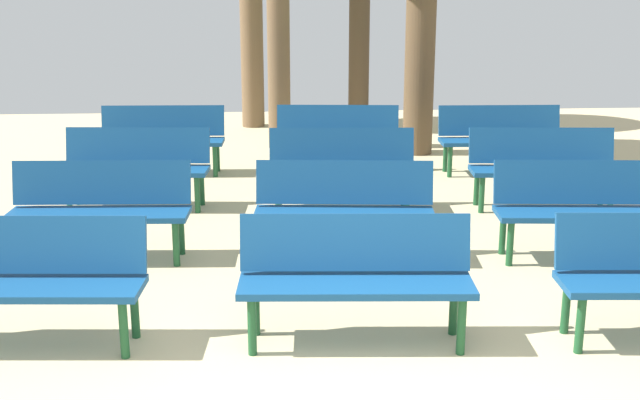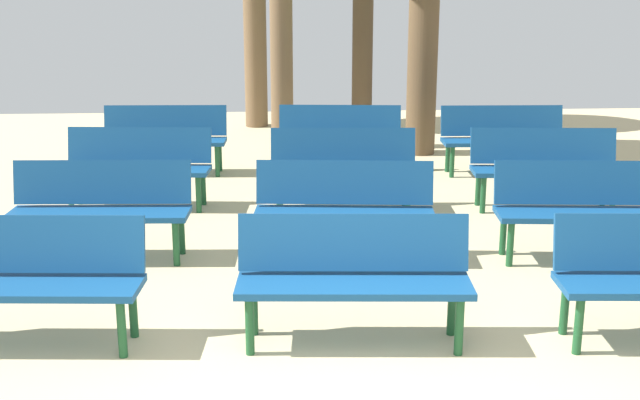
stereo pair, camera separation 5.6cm
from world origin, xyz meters
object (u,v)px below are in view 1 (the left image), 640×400
at_px(bench_r1_c2, 585,204).
at_px(tree_2, 279,61).
at_px(bench_r1_c1, 344,204).
at_px(bench_r2_c1, 342,163).
at_px(bench_r0_c1, 356,272).
at_px(bench_r2_c0, 136,163).
at_px(bench_r3_c1, 338,135).
at_px(bench_r1_c0, 100,204).
at_px(bench_r0_c0, 27,274).
at_px(bench_r2_c2, 543,163).
at_px(bench_r3_c0, 162,135).
at_px(bench_r3_c2, 501,135).

bearing_deg(bench_r1_c2, tree_2, 121.44).
distance_m(bench_r1_c1, bench_r2_c1, 1.69).
height_order(bench_r0_c1, bench_r2_c0, same).
xyz_separation_m(bench_r3_c1, tree_2, (-0.73, 1.73, 0.80)).
relative_size(bench_r1_c0, bench_r1_c1, 0.99).
bearing_deg(bench_r1_c2, bench_r1_c0, -178.88).
bearing_deg(bench_r0_c0, bench_r2_c1, 57.29).
xyz_separation_m(bench_r1_c1, bench_r3_c1, (0.25, 3.41, 0.00)).
bearing_deg(tree_2, bench_r0_c0, -105.31).
distance_m(bench_r1_c1, bench_r2_c2, 2.82).
xyz_separation_m(bench_r0_c0, bench_r0_c1, (2.24, -0.10, 0.00)).
relative_size(bench_r3_c0, tree_2, 0.62).
distance_m(bench_r0_c0, tree_2, 7.07).
xyz_separation_m(bench_r2_c2, bench_r3_c0, (-4.39, 1.98, 0.00)).
bearing_deg(bench_r1_c2, bench_r3_c1, 123.16).
bearing_deg(bench_r1_c1, bench_r3_c1, 91.13).
height_order(bench_r0_c1, bench_r1_c1, same).
relative_size(bench_r0_c1, bench_r3_c0, 1.01).
xyz_separation_m(bench_r0_c1, bench_r3_c0, (-1.95, 5.26, 0.00)).
bearing_deg(bench_r0_c1, bench_r2_c0, 122.98).
relative_size(bench_r1_c0, bench_r3_c0, 1.00).
relative_size(bench_r1_c0, bench_r2_c1, 1.00).
bearing_deg(bench_r3_c1, bench_r2_c0, -141.69).
relative_size(bench_r0_c0, bench_r1_c2, 1.00).
bearing_deg(bench_r2_c0, bench_r2_c1, -0.16).
bearing_deg(bench_r0_c0, bench_r1_c2, 22.39).
relative_size(bench_r2_c2, bench_r3_c1, 1.00).
distance_m(bench_r2_c2, bench_r3_c1, 2.81).
bearing_deg(bench_r3_c0, tree_2, 48.29).
distance_m(bench_r1_c1, bench_r3_c0, 4.07).
bearing_deg(bench_r2_c2, bench_r0_c0, -141.15).
distance_m(bench_r1_c0, bench_r3_c2, 5.51).
height_order(bench_r0_c0, bench_r0_c1, same).
xyz_separation_m(bench_r0_c0, bench_r2_c1, (2.47, 3.32, 0.00)).
height_order(bench_r0_c1, bench_r3_c2, same).
distance_m(bench_r0_c1, tree_2, 6.93).
height_order(bench_r2_c0, bench_r3_c1, same).
relative_size(bench_r3_c0, bench_r3_c1, 0.99).
distance_m(bench_r1_c0, bench_r2_c1, 2.79).
height_order(bench_r0_c1, bench_r2_c2, same).
bearing_deg(bench_r0_c1, bench_r3_c0, 113.91).
bearing_deg(bench_r1_c1, bench_r2_c1, 90.55).
distance_m(bench_r0_c0, bench_r2_c1, 4.14).
bearing_deg(bench_r1_c2, bench_r0_c0, -156.68).
bearing_deg(bench_r1_c2, bench_r3_c0, 143.76).
distance_m(bench_r3_c0, bench_r3_c2, 4.42).
distance_m(bench_r2_c1, bench_r3_c2, 2.73).
height_order(bench_r3_c1, tree_2, tree_2).
bearing_deg(bench_r1_c0, bench_r0_c0, -92.14).
bearing_deg(bench_r1_c1, bench_r2_c0, 143.88).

